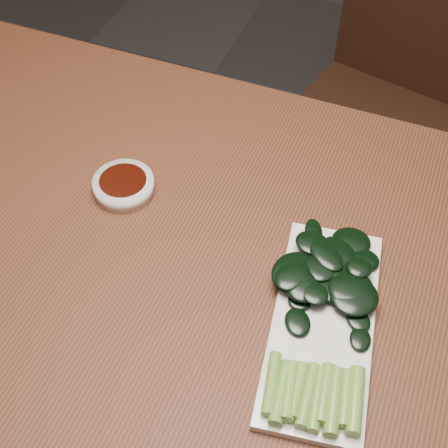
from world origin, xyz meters
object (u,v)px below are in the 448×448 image
table (211,275)px  serving_plate (323,324)px  chair_far (388,95)px  gai_lan (326,307)px  sauce_bowl (124,185)px

table → serving_plate: 0.22m
chair_far → serving_plate: (0.05, -0.88, 0.27)m
table → gai_lan: size_ratio=4.14×
table → chair_far: chair_far is taller
table → gai_lan: bearing=-14.9°
table → chair_far: size_ratio=1.57×
serving_plate → gai_lan: bearing=98.0°
serving_plate → gai_lan: (-0.00, 0.02, 0.02)m
table → sauce_bowl: 0.20m
serving_plate → gai_lan: size_ratio=1.03×
sauce_bowl → serving_plate: sauce_bowl is taller
sauce_bowl → table: bearing=-17.8°
table → chair_far: 0.85m
sauce_bowl → gai_lan: 0.39m
gai_lan → table: bearing=165.1°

